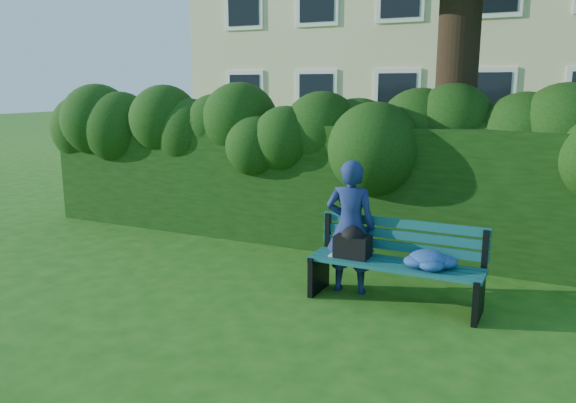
% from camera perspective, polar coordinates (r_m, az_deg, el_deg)
% --- Properties ---
extents(ground, '(80.00, 80.00, 0.00)m').
position_cam_1_polar(ground, '(6.60, -2.29, -9.07)').
color(ground, '#1E5612').
rests_on(ground, ground).
extents(hedge, '(10.00, 1.00, 1.80)m').
position_cam_1_polar(hedge, '(8.30, 4.80, 1.67)').
color(hedge, black).
rests_on(hedge, ground).
extents(park_bench, '(1.87, 0.58, 0.89)m').
position_cam_1_polar(park_bench, '(6.20, 10.97, -5.78)').
color(park_bench, '#0E4947').
rests_on(park_bench, ground).
extents(man_reading, '(0.60, 0.44, 1.53)m').
position_cam_1_polar(man_reading, '(6.41, 6.36, -2.57)').
color(man_reading, navy).
rests_on(man_reading, ground).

